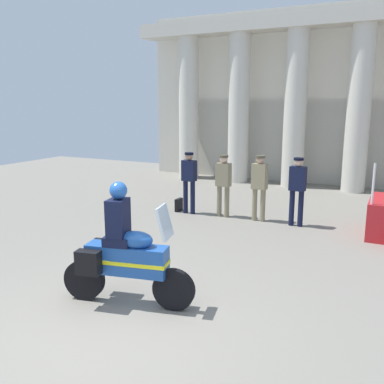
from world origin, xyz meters
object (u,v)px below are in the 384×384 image
(briefcase_on_ground, at_px, (179,205))
(officer_in_row_1, at_px, (223,181))
(motorcycle_with_rider, at_px, (122,254))
(officer_in_row_2, at_px, (259,183))
(officer_in_row_0, at_px, (189,178))
(officer_in_row_3, at_px, (297,186))

(briefcase_on_ground, bearing_deg, officer_in_row_1, 0.23)
(motorcycle_with_rider, bearing_deg, officer_in_row_2, 73.73)
(officer_in_row_0, relative_size, officer_in_row_1, 1.02)
(officer_in_row_2, distance_m, officer_in_row_3, 0.98)
(officer_in_row_0, height_order, officer_in_row_2, officer_in_row_2)
(officer_in_row_3, xyz_separation_m, motorcycle_with_rider, (-1.38, -5.37, -0.22))
(officer_in_row_3, height_order, motorcycle_with_rider, motorcycle_with_rider)
(officer_in_row_2, height_order, officer_in_row_3, same)
(officer_in_row_0, height_order, briefcase_on_ground, officer_in_row_0)
(officer_in_row_1, xyz_separation_m, officer_in_row_2, (0.98, 0.03, 0.02))
(officer_in_row_1, xyz_separation_m, motorcycle_with_rider, (0.58, -5.39, -0.19))
(officer_in_row_2, distance_m, briefcase_on_ground, 2.47)
(officer_in_row_3, distance_m, motorcycle_with_rider, 5.55)
(officer_in_row_0, xyz_separation_m, officer_in_row_1, (0.97, 0.10, -0.02))
(officer_in_row_1, height_order, officer_in_row_3, officer_in_row_3)
(officer_in_row_0, xyz_separation_m, motorcycle_with_rider, (1.55, -5.28, -0.21))
(briefcase_on_ground, bearing_deg, officer_in_row_2, 0.75)
(officer_in_row_0, distance_m, officer_in_row_1, 0.98)
(officer_in_row_1, distance_m, briefcase_on_ground, 1.57)
(officer_in_row_3, bearing_deg, briefcase_on_ground, 6.06)
(officer_in_row_1, xyz_separation_m, briefcase_on_ground, (-1.35, -0.01, -0.80))
(officer_in_row_2, bearing_deg, motorcycle_with_rider, 91.94)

